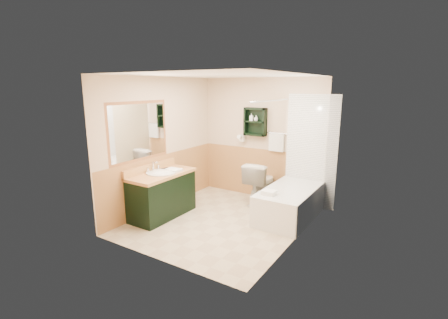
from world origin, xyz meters
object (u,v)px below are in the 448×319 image
soap_bottle_a (251,119)px  soap_bottle_b (256,119)px  toilet (260,183)px  bathtub (290,203)px  vanity_book (161,163)px  wall_shelf (255,122)px  vanity (162,194)px  hair_dryer (242,138)px

soap_bottle_a → soap_bottle_b: 0.10m
toilet → soap_bottle_b: size_ratio=7.41×
bathtub → soap_bottle_b: (-1.00, 0.64, 1.35)m
bathtub → vanity_book: vanity_book is taller
wall_shelf → vanity: bearing=-117.0°
vanity → vanity_book: vanity_book is taller
wall_shelf → vanity_book: wall_shelf is taller
vanity_book → hair_dryer: bearing=76.4°
bathtub → soap_bottle_a: bearing=150.0°
soap_bottle_a → vanity: bearing=-114.9°
vanity_book → soap_bottle_a: size_ratio=1.53×
soap_bottle_b → hair_dryer: bearing=174.7°
wall_shelf → vanity: 2.29m
bathtub → hair_dryer: bearing=153.3°
bathtub → soap_bottle_b: soap_bottle_b is taller
bathtub → wall_shelf: bearing=147.9°
vanity_book → soap_bottle_a: soap_bottle_a is taller
vanity_book → soap_bottle_a: (0.98, 1.56, 0.71)m
vanity → soap_bottle_a: 2.28m
hair_dryer → soap_bottle_a: size_ratio=1.64×
vanity → bathtub: size_ratio=0.82×
toilet → vanity_book: bearing=42.3°
vanity → toilet: size_ratio=1.50×
soap_bottle_b → vanity_book: bearing=-124.7°
bathtub → vanity_book: (-2.08, -0.93, 0.63)m
wall_shelf → hair_dryer: (-0.30, 0.02, -0.35)m
hair_dryer → vanity_book: size_ratio=1.08×
bathtub → toilet: (-0.77, 0.41, 0.14)m
vanity → hair_dryer: bearing=71.5°
hair_dryer → soap_bottle_b: bearing=-5.3°
hair_dryer → bathtub: size_ratio=0.16×
wall_shelf → soap_bottle_b: wall_shelf is taller
wall_shelf → soap_bottle_b: size_ratio=4.98×
bathtub → vanity_book: 2.37m
hair_dryer → soap_bottle_a: soap_bottle_a is taller
wall_shelf → soap_bottle_a: 0.09m
soap_bottle_b → wall_shelf: bearing=167.0°
hair_dryer → toilet: 1.01m
toilet → soap_bottle_b: soap_bottle_b is taller
vanity_book → wall_shelf: bearing=67.9°
hair_dryer → soap_bottle_b: 0.52m
toilet → soap_bottle_b: bearing=-47.2°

